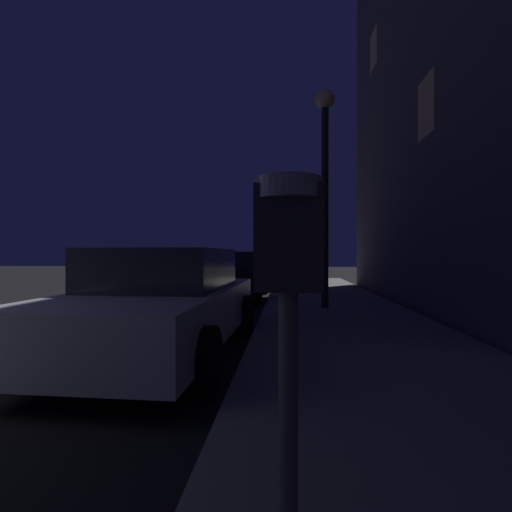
{
  "coord_description": "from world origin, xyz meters",
  "views": [
    {
      "loc": [
        4.52,
        -1.65,
        1.35
      ],
      "look_at": [
        4.23,
        1.97,
        1.34
      ],
      "focal_mm": 26.82,
      "sensor_mm": 36.0,
      "label": 1
    }
  ],
  "objects_px": {
    "car_silver": "(164,302)",
    "street_lamp": "(325,161)",
    "parking_meter": "(288,300)",
    "car_black": "(233,275)",
    "car_red": "(251,268)"
  },
  "relations": [
    {
      "from": "street_lamp",
      "to": "car_red",
      "type": "bearing_deg",
      "value": 105.72
    },
    {
      "from": "car_silver",
      "to": "street_lamp",
      "type": "xyz_separation_m",
      "value": [
        2.52,
        3.64,
        2.76
      ]
    },
    {
      "from": "parking_meter",
      "to": "car_black",
      "type": "relative_size",
      "value": 0.31
    },
    {
      "from": "parking_meter",
      "to": "car_silver",
      "type": "xyz_separation_m",
      "value": [
        -1.68,
        4.0,
        -0.52
      ]
    },
    {
      "from": "car_silver",
      "to": "street_lamp",
      "type": "height_order",
      "value": "street_lamp"
    },
    {
      "from": "car_red",
      "to": "parking_meter",
      "type": "bearing_deg",
      "value": -84.22
    },
    {
      "from": "parking_meter",
      "to": "street_lamp",
      "type": "distance_m",
      "value": 8.0
    },
    {
      "from": "car_silver",
      "to": "car_red",
      "type": "relative_size",
      "value": 1.01
    },
    {
      "from": "car_red",
      "to": "street_lamp",
      "type": "xyz_separation_m",
      "value": [
        2.53,
        -8.97,
        2.75
      ]
    },
    {
      "from": "car_silver",
      "to": "parking_meter",
      "type": "bearing_deg",
      "value": -67.23
    },
    {
      "from": "street_lamp",
      "to": "parking_meter",
      "type": "bearing_deg",
      "value": -96.32
    },
    {
      "from": "car_silver",
      "to": "car_red",
      "type": "xyz_separation_m",
      "value": [
        -0.0,
        12.61,
        0.01
      ]
    },
    {
      "from": "car_silver",
      "to": "street_lamp",
      "type": "bearing_deg",
      "value": 55.25
    },
    {
      "from": "car_black",
      "to": "car_red",
      "type": "xyz_separation_m",
      "value": [
        -0.0,
        6.06,
        -0.01
      ]
    },
    {
      "from": "car_silver",
      "to": "car_black",
      "type": "xyz_separation_m",
      "value": [
        -0.0,
        6.55,
        0.02
      ]
    }
  ]
}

